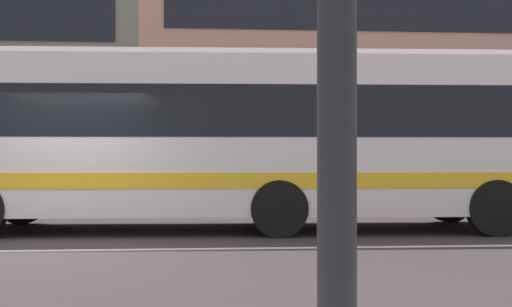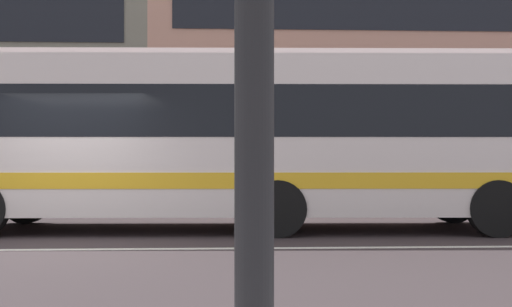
# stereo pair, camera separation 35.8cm
# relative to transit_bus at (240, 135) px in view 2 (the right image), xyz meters

# --- Properties ---
(ground_plane) EXTENTS (160.00, 160.00, 0.00)m
(ground_plane) POSITION_rel_transit_bus_xyz_m (-2.94, -2.51, -1.83)
(ground_plane) COLOR #392F32
(lane_centre_line) EXTENTS (60.00, 0.16, 0.01)m
(lane_centre_line) POSITION_rel_transit_bus_xyz_m (-2.94, -2.51, -1.82)
(lane_centre_line) COLOR silver
(lane_centre_line) RESTS_ON ground_plane
(apartment_block_right) EXTENTS (20.21, 11.93, 11.61)m
(apartment_block_right) POSITION_rel_transit_bus_xyz_m (7.27, 14.55, 3.98)
(apartment_block_right) COLOR tan
(apartment_block_right) RESTS_ON ground_plane
(transit_bus) EXTENTS (11.09, 2.98, 3.32)m
(transit_bus) POSITION_rel_transit_bus_xyz_m (0.00, 0.00, 0.00)
(transit_bus) COLOR silver
(transit_bus) RESTS_ON ground_plane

